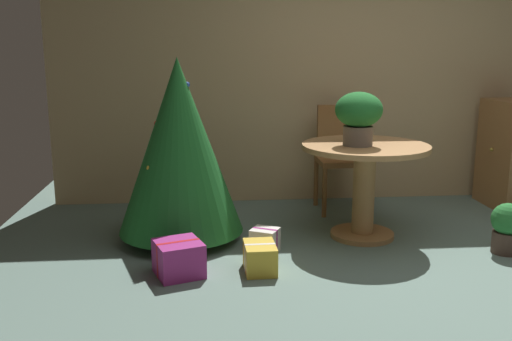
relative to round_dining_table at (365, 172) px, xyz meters
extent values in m
plane|color=slate|center=(0.23, -0.93, -0.54)|extent=(6.60, 6.60, 0.00)
cube|color=tan|center=(0.23, 1.27, 0.76)|extent=(6.00, 0.10, 2.60)
cylinder|color=#B27F4C|center=(0.00, 0.00, -0.52)|extent=(0.52, 0.52, 0.04)
cylinder|color=#B27F4C|center=(0.00, 0.00, -0.16)|extent=(0.18, 0.18, 0.69)
cylinder|color=#B27F4C|center=(0.00, 0.00, 0.21)|extent=(1.02, 1.02, 0.04)
cylinder|color=#665B51|center=(-0.08, -0.05, 0.31)|extent=(0.23, 0.23, 0.15)
ellipsoid|color=#1E6628|center=(-0.08, -0.05, 0.51)|extent=(0.37, 0.37, 0.28)
sphere|color=red|center=(-0.03, 0.09, 0.50)|extent=(0.08, 0.08, 0.08)
sphere|color=red|center=(0.02, 0.07, 0.57)|extent=(0.09, 0.09, 0.09)
sphere|color=red|center=(-0.08, 0.05, 0.56)|extent=(0.08, 0.08, 0.08)
cylinder|color=brown|center=(0.20, 0.58, -0.31)|extent=(0.04, 0.04, 0.46)
cylinder|color=brown|center=(-0.20, 0.58, -0.31)|extent=(0.04, 0.04, 0.46)
cylinder|color=brown|center=(0.20, 0.98, -0.31)|extent=(0.04, 0.04, 0.46)
cylinder|color=brown|center=(-0.20, 0.98, -0.31)|extent=(0.04, 0.04, 0.46)
cube|color=brown|center=(0.00, 0.78, -0.06)|extent=(0.44, 0.44, 0.05)
cube|color=brown|center=(0.00, 0.97, 0.21)|extent=(0.40, 0.05, 0.48)
cylinder|color=brown|center=(-1.48, 0.06, -0.50)|extent=(0.10, 0.10, 0.08)
cone|color=#1E6628|center=(-1.48, 0.06, 0.23)|extent=(0.99, 0.99, 1.38)
sphere|color=gold|center=(-1.69, 0.17, 0.16)|extent=(0.05, 0.05, 0.05)
sphere|color=silver|center=(-1.40, 0.29, 0.16)|extent=(0.04, 0.04, 0.04)
sphere|color=gold|center=(-1.69, -0.11, 0.09)|extent=(0.06, 0.06, 0.06)
sphere|color=gold|center=(-1.44, 0.23, 0.41)|extent=(0.04, 0.04, 0.04)
sphere|color=silver|center=(-1.42, 0.16, 0.56)|extent=(0.07, 0.07, 0.07)
sphere|color=red|center=(-1.64, 0.11, 0.40)|extent=(0.06, 0.06, 0.06)
sphere|color=gold|center=(-1.58, 0.15, 0.50)|extent=(0.06, 0.06, 0.06)
sphere|color=#2D51A8|center=(-1.41, 0.06, 0.71)|extent=(0.04, 0.04, 0.04)
cube|color=#9E287A|center=(-1.47, -0.68, -0.42)|extent=(0.38, 0.39, 0.24)
cube|color=red|center=(-1.47, -0.68, -0.42)|extent=(0.29, 0.13, 0.24)
cube|color=silver|center=(-0.84, -0.29, -0.45)|extent=(0.25, 0.25, 0.18)
cube|color=#9E287A|center=(-0.84, -0.29, -0.45)|extent=(0.19, 0.12, 0.19)
cube|color=gold|center=(-0.91, -0.66, -0.44)|extent=(0.22, 0.30, 0.20)
cube|color=silver|center=(-0.91, -0.66, -0.44)|extent=(0.22, 0.04, 0.20)
sphere|color=#B29338|center=(1.47, 0.77, 0.03)|extent=(0.04, 0.04, 0.04)
cylinder|color=#4C382D|center=(0.98, -0.47, -0.46)|extent=(0.21, 0.21, 0.17)
sphere|color=#287533|center=(0.98, -0.47, -0.28)|extent=(0.25, 0.25, 0.25)
camera|label=1|loc=(-1.27, -4.34, 0.98)|focal=39.58mm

